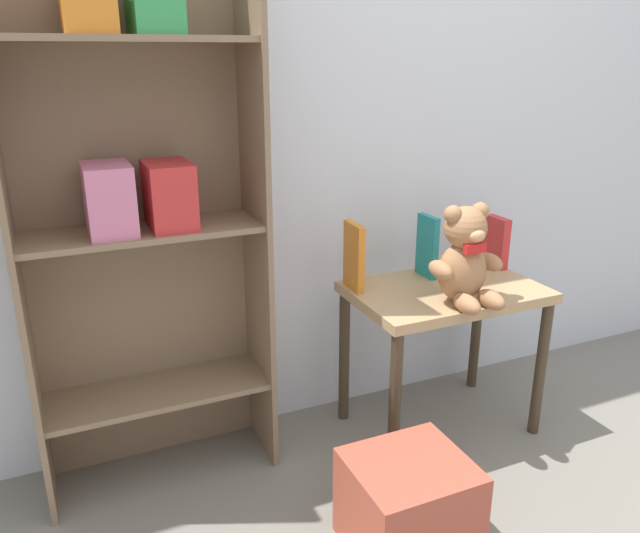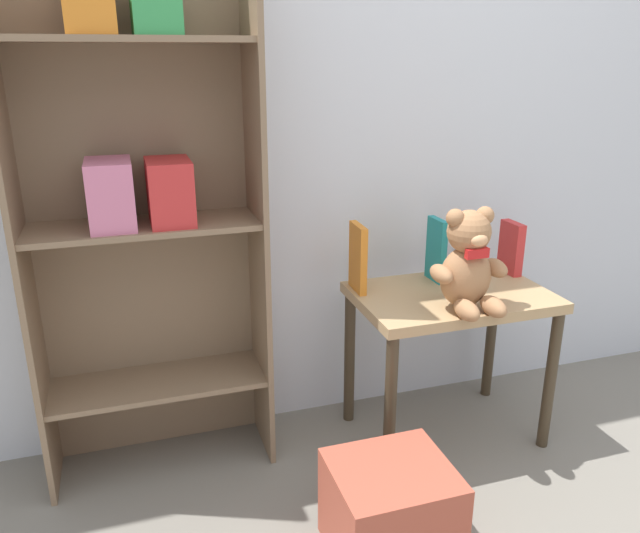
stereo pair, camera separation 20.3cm
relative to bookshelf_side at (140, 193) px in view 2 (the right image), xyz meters
The scene contains 8 objects.
wall_back 0.92m from the bookshelf_side, 10.02° to the left, with size 4.80×0.06×2.50m.
bookshelf_side is the anchor object (origin of this frame).
display_table 1.12m from the bookshelf_side, 10.32° to the right, with size 0.67×0.44×0.56m.
teddy_bear 1.05m from the bookshelf_side, 17.77° to the right, with size 0.25×0.23×0.33m.
book_standing_orange 0.75m from the bookshelf_side, ahead, with size 0.02×0.13×0.24m, color orange.
book_standing_teal 1.04m from the bookshelf_side, ahead, with size 0.02×0.11×0.23m, color teal.
book_standing_red 1.34m from the bookshelf_side, ahead, with size 0.03×0.11×0.20m, color red.
storage_bin 1.19m from the bookshelf_side, 49.80° to the right, with size 0.33×0.30×0.28m.
Camera 2 is at (-0.90, -0.65, 1.35)m, focal length 35.00 mm.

